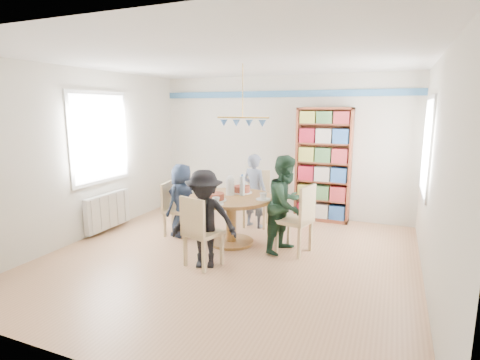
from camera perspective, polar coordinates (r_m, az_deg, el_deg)
The scene contains 14 objects.
ground at distance 5.41m, azimuth -1.66°, elevation -11.73°, with size 5.00×5.00×0.00m, color tan.
room_shell at distance 5.91m, azimuth -0.60°, elevation 6.68°, with size 5.00×5.00×5.00m.
radiator at distance 6.83m, azimuth -19.49°, elevation -4.46°, with size 0.12×1.00×0.60m.
dining_table at distance 5.80m, azimuth -1.35°, elevation -4.37°, with size 1.30×1.30×0.75m.
chair_left at distance 6.31m, azimuth -10.19°, elevation -3.94°, with size 0.44×0.44×0.88m.
chair_right at distance 5.45m, azimuth 9.07°, elevation -5.47°, with size 0.54×0.54×1.02m.
chair_far at distance 6.73m, azimuth 2.58°, elevation -2.34°, with size 0.50×0.50×0.99m.
chair_near at distance 4.96m, azimuth -6.30°, elevation -7.41°, with size 0.53×0.53×0.96m.
person_left at distance 6.21m, azimuth -8.80°, elevation -3.06°, with size 0.59×0.38×1.20m, color #162032.
person_right at distance 5.47m, azimuth 7.02°, elevation -3.67°, with size 0.69×0.54×1.43m, color #193322.
person_far at distance 6.59m, azimuth 2.22°, elevation -1.65°, with size 0.48×0.31×1.31m, color gray.
person_near at distance 4.94m, azimuth -5.44°, elevation -5.96°, with size 0.84×0.48×1.31m, color black.
bookshelf at distance 7.08m, azimuth 12.56°, elevation 2.09°, with size 1.00×0.30×2.10m.
tableware at distance 5.77m, azimuth -1.51°, elevation -1.73°, with size 1.26×1.26×0.33m.
Camera 1 is at (2.06, -4.56, 2.08)m, focal length 28.00 mm.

